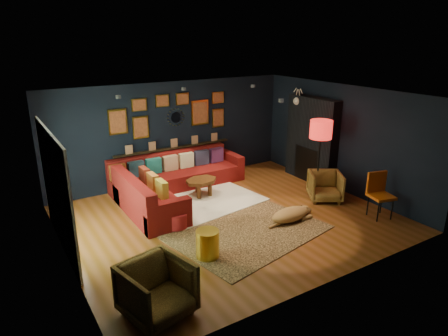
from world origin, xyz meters
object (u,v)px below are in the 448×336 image
pouf (176,220)px  armchair_left (157,288)px  dog (290,212)px  gold_stool (208,244)px  orange_chair (379,191)px  sectional (167,184)px  coffee_table (201,182)px  floor_lamp (321,132)px  armchair_right (325,185)px

pouf → armchair_left: 2.63m
dog → gold_stool: bearing=-172.9°
orange_chair → sectional: bearing=149.6°
sectional → gold_stool: bearing=-100.4°
coffee_table → gold_stool: gold_stool is taller
armchair_left → coffee_table: bearing=39.8°
armchair_left → sectional: bearing=50.7°
sectional → floor_lamp: 3.79m
dog → sectional: bearing=120.7°
coffee_table → armchair_right: size_ratio=1.16×
pouf → coffee_table: bearing=44.1°
pouf → floor_lamp: 3.85m
pouf → dog: 2.36m
pouf → orange_chair: 4.30m
armchair_right → orange_chair: (0.32, -1.22, 0.20)m
armchair_right → orange_chair: orange_chair is taller
pouf → armchair_right: armchair_right is taller
floor_lamp → coffee_table: bearing=148.5°
armchair_right → floor_lamp: floor_lamp is taller
coffee_table → armchair_left: bearing=-126.7°
armchair_left → gold_stool: bearing=22.1°
floor_lamp → sectional: bearing=148.7°
sectional → armchair_right: (3.06, -2.13, 0.05)m
floor_lamp → dog: (-1.44, -0.73, -1.36)m
armchair_right → orange_chair: bearing=-43.0°
orange_chair → gold_stool: bearing=-172.2°
gold_stool → floor_lamp: bearing=16.3°
pouf → armchair_right: 3.63m
armchair_left → armchair_right: bearing=5.8°
pouf → orange_chair: bearing=-23.9°
coffee_table → orange_chair: orange_chair is taller
orange_chair → dog: bearing=171.3°
gold_stool → orange_chair: size_ratio=0.53×
armchair_right → dog: size_ratio=0.59×
dog → floor_lamp: bearing=25.8°
pouf → armchair_left: size_ratio=0.52×
sectional → armchair_left: size_ratio=3.89×
sectional → coffee_table: bearing=-30.5°
gold_stool → floor_lamp: size_ratio=0.28×
coffee_table → pouf: coffee_table is taller
pouf → dog: bearing=-24.6°
coffee_table → armchair_right: (2.36, -1.71, 0.02)m
pouf → armchair_left: armchair_left is taller
armchair_left → floor_lamp: size_ratio=0.47×
pouf → armchair_right: size_ratio=0.62×
pouf → orange_chair: orange_chair is taller
coffee_table → orange_chair: size_ratio=0.89×
floor_lamp → dog: bearing=-153.0°
sectional → gold_stool: 2.95m
sectional → gold_stool: sectional is taller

